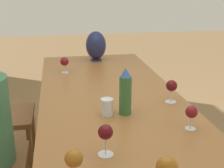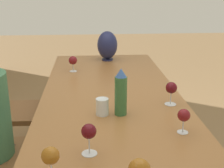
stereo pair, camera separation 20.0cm
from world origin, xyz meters
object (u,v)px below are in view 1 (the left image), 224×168
at_px(wine_glass_3, 172,86).
at_px(wine_glass_2, 105,133).
at_px(water_bottle, 125,92).
at_px(wine_glass_4, 74,160).
at_px(wine_glass_5, 192,113).
at_px(vase, 96,46).
at_px(wine_glass_0, 167,168).
at_px(water_tumbler, 107,107).
at_px(wine_glass_1, 64,62).

bearing_deg(wine_glass_3, wine_glass_2, 137.18).
relative_size(water_bottle, wine_glass_4, 2.05).
bearing_deg(wine_glass_5, water_bottle, 49.19).
relative_size(vase, wine_glass_3, 1.92).
distance_m(wine_glass_0, wine_glass_5, 0.54).
relative_size(water_bottle, wine_glass_0, 1.95).
bearing_deg(vase, water_bottle, 179.92).
xyz_separation_m(water_tumbler, wine_glass_0, (-0.71, -0.10, 0.05)).
bearing_deg(vase, wine_glass_3, -164.52).
bearing_deg(wine_glass_3, vase, 15.48).
height_order(water_tumbler, wine_glass_4, wine_glass_4).
xyz_separation_m(wine_glass_0, wine_glass_5, (0.45, -0.30, -0.01)).
height_order(wine_glass_1, wine_glass_5, wine_glass_1).
relative_size(wine_glass_0, wine_glass_5, 1.10).
distance_m(vase, wine_glass_1, 0.49).
bearing_deg(wine_glass_5, water_tumbler, 57.56).
height_order(water_tumbler, wine_glass_1, wine_glass_1).
height_order(vase, wine_glass_0, vase).
distance_m(wine_glass_2, wine_glass_5, 0.50).
bearing_deg(water_tumbler, wine_glass_2, 169.71).
relative_size(water_bottle, water_tumbler, 2.79).
distance_m(water_tumbler, wine_glass_4, 0.63).
relative_size(wine_glass_2, wine_glass_4, 1.08).
bearing_deg(wine_glass_1, water_tumbler, -167.36).
height_order(vase, wine_glass_2, vase).
distance_m(water_bottle, wine_glass_5, 0.39).
height_order(water_bottle, wine_glass_2, water_bottle).
bearing_deg(wine_glass_4, wine_glass_0, -110.18).
bearing_deg(water_bottle, wine_glass_3, -68.83).
relative_size(wine_glass_3, wine_glass_5, 1.14).
relative_size(water_tumbler, wine_glass_0, 0.70).
xyz_separation_m(wine_glass_0, wine_glass_4, (0.12, 0.32, -0.00)).
xyz_separation_m(water_bottle, wine_glass_2, (-0.42, 0.18, -0.03)).
distance_m(wine_glass_2, wine_glass_4, 0.22).
bearing_deg(vase, wine_glass_1, 139.99).
bearing_deg(water_tumbler, vase, -4.77).
distance_m(water_tumbler, wine_glass_5, 0.47).
relative_size(wine_glass_2, wine_glass_5, 1.13).
height_order(water_bottle, vase, vase).
distance_m(water_tumbler, wine_glass_2, 0.43).
bearing_deg(vase, wine_glass_0, 179.77).
height_order(wine_glass_2, wine_glass_5, wine_glass_2).
bearing_deg(wine_glass_0, wine_glass_5, -33.07).
distance_m(vase, wine_glass_2, 1.72).
xyz_separation_m(wine_glass_2, wine_glass_5, (0.17, -0.47, -0.01)).
relative_size(vase, wine_glass_1, 2.11).
distance_m(wine_glass_2, wine_glass_3, 0.74).
height_order(wine_glass_2, wine_glass_3, same).
xyz_separation_m(wine_glass_2, wine_glass_3, (0.54, -0.51, -0.00)).
xyz_separation_m(wine_glass_1, wine_glass_5, (-1.16, -0.60, -0.00)).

